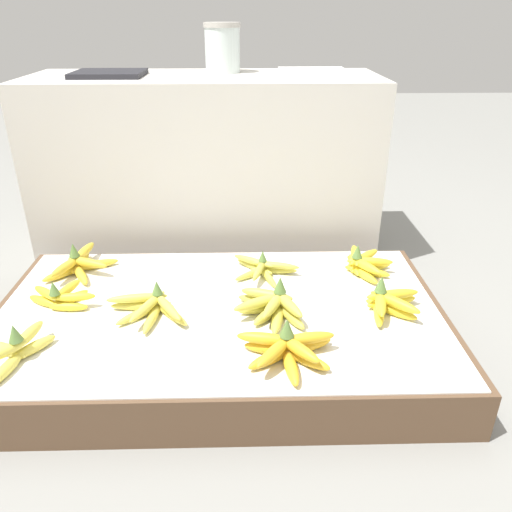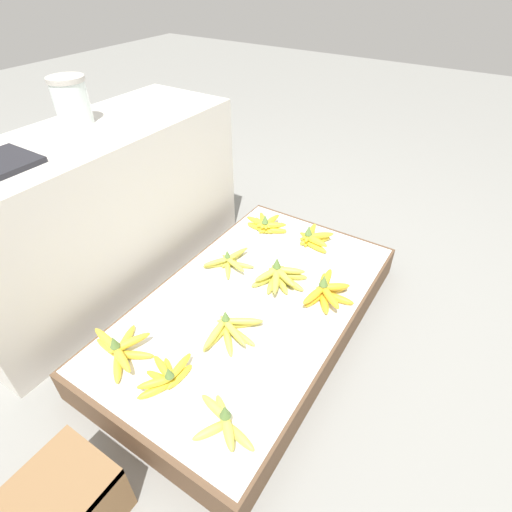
{
  "view_description": "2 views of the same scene",
  "coord_description": "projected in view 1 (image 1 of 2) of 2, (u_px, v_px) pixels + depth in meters",
  "views": [
    {
      "loc": [
        0.08,
        -1.21,
        0.91
      ],
      "look_at": [
        0.11,
        0.13,
        0.24
      ],
      "focal_mm": 35.0,
      "sensor_mm": 36.0,
      "label": 1
    },
    {
      "loc": [
        -0.94,
        -0.62,
        1.25
      ],
      "look_at": [
        0.05,
        0.01,
        0.32
      ],
      "focal_mm": 28.0,
      "sensor_mm": 36.0,
      "label": 2
    }
  ],
  "objects": [
    {
      "name": "glass_jar",
      "position": [
        223.0,
        48.0,
        1.88
      ],
      "size": [
        0.14,
        0.14,
        0.18
      ],
      "color": "silver",
      "rests_on": "back_vendor_table"
    },
    {
      "name": "banana_bunch_front_midright",
      "position": [
        288.0,
        349.0,
        1.2
      ],
      "size": [
        0.25,
        0.19,
        0.11
      ],
      "color": "gold",
      "rests_on": "display_platform"
    },
    {
      "name": "display_platform",
      "position": [
        220.0,
        329.0,
        1.46
      ],
      "size": [
        1.29,
        0.75,
        0.14
      ],
      "color": "brown",
      "rests_on": "ground_plane"
    },
    {
      "name": "banana_bunch_back_left",
      "position": [
        79.0,
        264.0,
        1.61
      ],
      "size": [
        0.22,
        0.25,
        0.1
      ],
      "color": "gold",
      "rests_on": "display_platform"
    },
    {
      "name": "banana_bunch_middle_midright",
      "position": [
        273.0,
        305.0,
        1.38
      ],
      "size": [
        0.2,
        0.21,
        0.11
      ],
      "color": "gold",
      "rests_on": "display_platform"
    },
    {
      "name": "banana_bunch_back_midright",
      "position": [
        263.0,
        268.0,
        1.6
      ],
      "size": [
        0.22,
        0.2,
        0.08
      ],
      "color": "gold",
      "rests_on": "display_platform"
    },
    {
      "name": "banana_bunch_middle_midleft",
      "position": [
        151.0,
        307.0,
        1.38
      ],
      "size": [
        0.24,
        0.18,
        0.09
      ],
      "color": "#DBCC4C",
      "rests_on": "display_platform"
    },
    {
      "name": "banana_bunch_back_right",
      "position": [
        363.0,
        264.0,
        1.61
      ],
      "size": [
        0.16,
        0.22,
        0.1
      ],
      "color": "yellow",
      "rests_on": "display_platform"
    },
    {
      "name": "foam_tray_dark",
      "position": [
        109.0,
        74.0,
        1.8
      ],
      "size": [
        0.25,
        0.21,
        0.02
      ],
      "color": "#232328",
      "rests_on": "back_vendor_table"
    },
    {
      "name": "foam_tray_white",
      "position": [
        313.0,
        72.0,
        1.85
      ],
      "size": [
        0.25,
        0.2,
        0.02
      ],
      "color": "white",
      "rests_on": "back_vendor_table"
    },
    {
      "name": "banana_bunch_middle_left",
      "position": [
        61.0,
        297.0,
        1.43
      ],
      "size": [
        0.21,
        0.12,
        0.09
      ],
      "color": "yellow",
      "rests_on": "display_platform"
    },
    {
      "name": "banana_bunch_front_left",
      "position": [
        16.0,
        349.0,
        1.2
      ],
      "size": [
        0.17,
        0.22,
        0.1
      ],
      "color": "#DBCC4C",
      "rests_on": "display_platform"
    },
    {
      "name": "banana_bunch_middle_right",
      "position": [
        388.0,
        302.0,
        1.39
      ],
      "size": [
        0.16,
        0.16,
        0.11
      ],
      "color": "yellow",
      "rests_on": "display_platform"
    },
    {
      "name": "ground_plane",
      "position": [
        221.0,
        349.0,
        1.49
      ],
      "size": [
        10.0,
        10.0,
        0.0
      ],
      "primitive_type": "plane",
      "color": "gray"
    },
    {
      "name": "back_vendor_table",
      "position": [
        208.0,
        167.0,
        1.98
      ],
      "size": [
        1.3,
        0.47,
        0.69
      ],
      "color": "beige",
      "rests_on": "ground_plane"
    }
  ]
}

